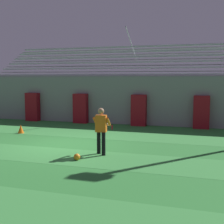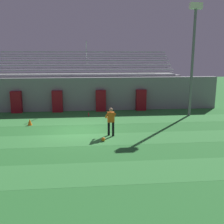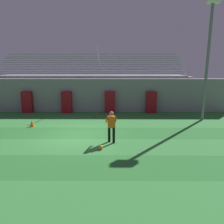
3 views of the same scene
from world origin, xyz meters
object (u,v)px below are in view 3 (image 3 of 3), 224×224
padding_pillar_gate_left (67,102)px  goalkeeper (111,125)px  traffic_cone (32,123)px  water_bottle (96,116)px  floodlight_pole (209,45)px  padding_pillar_far_right (151,102)px  padding_pillar_far_left (27,102)px  padding_pillar_gate_right (110,102)px  soccer_ball (101,147)px

padding_pillar_gate_left → goalkeeper: 7.95m
traffic_cone → padding_pillar_gate_left: bearing=70.7°
padding_pillar_gate_left → water_bottle: size_ratio=7.40×
padding_pillar_gate_left → floodlight_pole: bearing=-12.4°
padding_pillar_far_right → goalkeeper: padding_pillar_far_right is taller
traffic_cone → floodlight_pole: bearing=8.8°
padding_pillar_far_right → water_bottle: (-4.49, -1.73, -0.77)m
padding_pillar_gate_left → padding_pillar_far_left: (-3.30, 0.00, 0.00)m
floodlight_pole → padding_pillar_far_left: bearing=170.5°
padding_pillar_gate_right → padding_pillar_far_left: (-6.90, 0.00, 0.00)m
padding_pillar_gate_left → soccer_ball: size_ratio=8.07×
padding_pillar_far_left → water_bottle: size_ratio=7.40×
padding_pillar_gate_left → padding_pillar_gate_right: same height
padding_pillar_gate_left → floodlight_pole: 11.53m
padding_pillar_far_left → floodlight_pole: (13.72, -2.28, 4.36)m
padding_pillar_far_right → padding_pillar_gate_right: bearing=180.0°
padding_pillar_gate_right → soccer_ball: padding_pillar_gate_right is taller
padding_pillar_gate_left → traffic_cone: size_ratio=4.23×
padding_pillar_far_left → soccer_ball: bearing=-50.5°
traffic_cone → padding_pillar_far_right: bearing=26.0°
padding_pillar_far_right → traffic_cone: (-8.47, -4.13, -0.68)m
padding_pillar_gate_left → traffic_cone: bearing=-109.3°
padding_pillar_far_right → traffic_cone: 9.45m
padding_pillar_gate_right → padding_pillar_far_right: same height
padding_pillar_far_right → soccer_ball: bearing=-115.2°
padding_pillar_far_left → water_bottle: bearing=-16.5°
floodlight_pole → goalkeeper: bearing=-144.6°
goalkeeper → padding_pillar_gate_right: bearing=91.6°
floodlight_pole → traffic_cone: (-11.86, -1.84, -5.04)m
padding_pillar_gate_left → floodlight_pole: size_ratio=0.21×
padding_pillar_gate_left → padding_pillar_far_right: same height
padding_pillar_gate_right → traffic_cone: bearing=-140.7°
padding_pillar_gate_left → soccer_ball: (3.28, -7.98, -0.78)m
traffic_cone → water_bottle: bearing=31.0°
padding_pillar_gate_right → traffic_cone: padding_pillar_gate_right is taller
soccer_ball → water_bottle: water_bottle is taller
padding_pillar_far_left → water_bottle: padding_pillar_far_left is taller
padding_pillar_far_left → padding_pillar_gate_left: bearing=0.0°
padding_pillar_gate_left → padding_pillar_gate_right: bearing=0.0°
padding_pillar_far_left → traffic_cone: size_ratio=4.23×
padding_pillar_gate_right → padding_pillar_far_left: 6.90m
padding_pillar_gate_left → goalkeeper: bearing=-61.5°
padding_pillar_gate_right → padding_pillar_far_left: bearing=180.0°
padding_pillar_gate_left → padding_pillar_far_right: (7.03, 0.00, 0.00)m
soccer_ball → traffic_cone: (-4.72, 3.85, 0.10)m
padding_pillar_far_left → water_bottle: 6.14m
padding_pillar_far_left → traffic_cone: bearing=-65.7°
padding_pillar_far_left → traffic_cone: (1.86, -4.13, -0.68)m
padding_pillar_far_left → soccer_ball: padding_pillar_far_left is taller
padding_pillar_far_left → padding_pillar_far_right: same height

